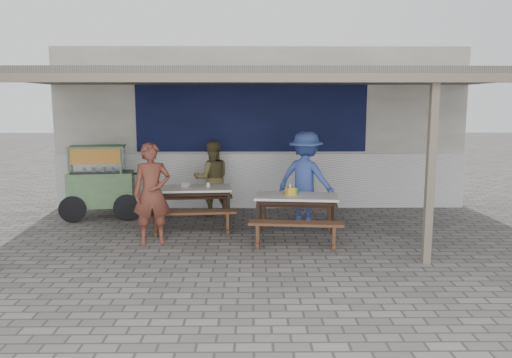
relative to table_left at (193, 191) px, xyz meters
The scene contains 17 objects.
ground 1.94m from the table_left, 44.29° to the right, with size 60.00×60.00×0.00m, color slate.
back_wall 2.85m from the table_left, 60.63° to the left, with size 9.00×1.28×3.50m.
warung_roof 2.46m from the table_left, 15.72° to the right, with size 9.00×4.21×2.81m.
table_left is the anchor object (origin of this frame).
bench_left_street 0.76m from the table_left, 85.07° to the right, with size 1.56×0.41×0.45m.
bench_left_wall 0.76m from the table_left, 94.93° to the left, with size 1.56×0.41×0.45m.
table_right 2.04m from the table_left, 23.76° to the right, with size 1.46×0.85×0.75m.
bench_right_street 2.37m from the table_left, 40.06° to the right, with size 1.52×0.43×0.45m.
bench_right_wall 1.97m from the table_left, ahead, with size 1.52×0.43×0.45m.
vendor_cart 2.08m from the table_left, 158.91° to the left, with size 1.78×0.91×1.46m.
patron_street_side 1.22m from the table_left, 116.45° to the right, with size 0.61×0.40×1.68m, color brown.
patron_wall_side 1.00m from the table_left, 73.04° to the left, with size 0.75×0.58×1.54m, color brown.
patron_right_table 2.14m from the table_left, ahead, with size 1.16×0.67×1.79m, color #3950A2.
tissue_box 1.93m from the table_left, 23.65° to the right, with size 0.13×0.13×0.13m, color gold.
donation_box 1.95m from the table_left, 21.88° to the right, with size 0.17×0.12×0.12m, color #437E38.
condiment_jar 0.32m from the table_left, 14.61° to the left, with size 0.07×0.07×0.08m, color silver.
condiment_bowl 0.21m from the table_left, 147.66° to the left, with size 0.22×0.22×0.05m, color white.
Camera 1 is at (-0.21, -7.90, 2.33)m, focal length 35.00 mm.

